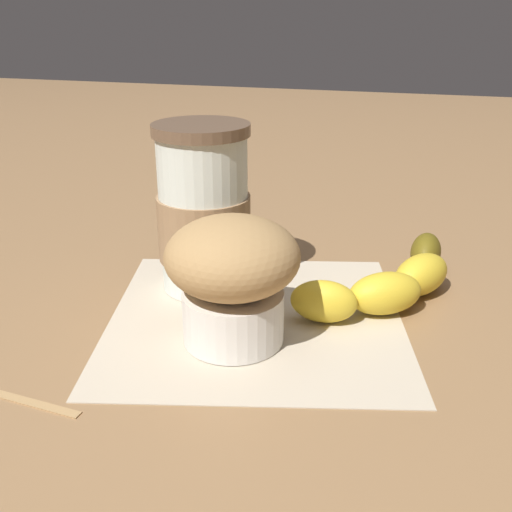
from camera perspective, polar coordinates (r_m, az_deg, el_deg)
ground_plane at (r=0.52m, az=0.00°, el=-5.93°), size 3.00×3.00×0.00m
paper_napkin at (r=0.52m, az=0.00°, el=-5.85°), size 0.30×0.30×0.00m
coffee_cup at (r=0.55m, az=-4.99°, el=4.05°), size 0.09×0.09×0.15m
muffin at (r=0.46m, az=-2.24°, el=-1.73°), size 0.10×0.10×0.10m
banana at (r=0.55m, az=12.97°, el=-2.23°), size 0.14×0.18×0.04m
wooden_stirrer at (r=0.45m, az=-22.25°, el=-12.30°), size 0.11×0.02×0.00m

